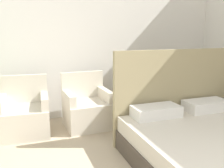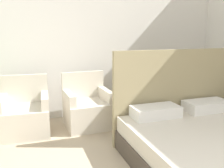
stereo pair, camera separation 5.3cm
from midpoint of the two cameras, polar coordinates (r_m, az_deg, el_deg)
wall_back at (r=4.29m, az=-11.53°, el=11.40°), size 10.00×0.06×2.90m
armchair_near_window_left at (r=3.86m, az=-19.80°, el=-7.06°), size 0.73×0.68×0.83m
armchair_near_window_right at (r=3.96m, az=-6.00°, el=-5.93°), size 0.72×0.67×0.83m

